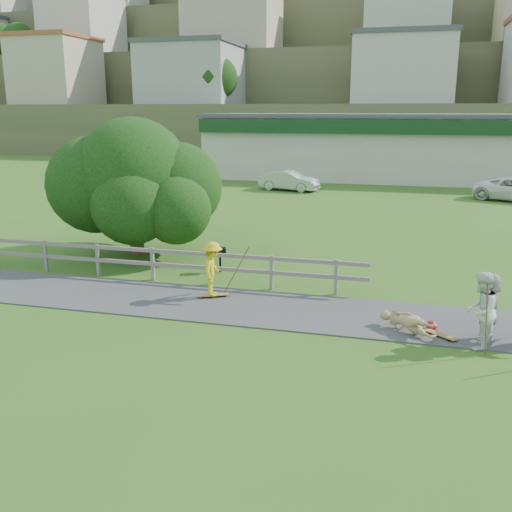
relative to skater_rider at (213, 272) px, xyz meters
The scene contains 17 objects.
ground 2.64m from the skater_rider, 53.93° to the right, with size 260.00×260.00×0.00m, color #2E5E1B.
path 1.76m from the skater_rider, 19.82° to the right, with size 34.00×3.00×0.04m, color #3D3D40.
fence 3.38m from the skater_rider, 158.01° to the left, with size 15.05×0.10×1.10m.
strip_mall 33.41m from the skater_rider, 80.54° to the left, with size 32.50×10.75×5.10m.
hillside 90.32m from the skater_rider, 89.05° to the left, with size 220.00×67.00×47.50m.
skater_rider is the anchor object (origin of this frame).
skater_fallen 5.79m from the skater_rider, 13.84° to the right, with size 1.58×0.38×0.58m, color tan.
spectator_a 7.45m from the skater_rider, 14.39° to the right, with size 0.90×0.70×1.85m, color silver.
spectator_d 7.57m from the skater_rider, 10.56° to the right, with size 1.59×0.51×1.72m, color #B7B8B4.
car_silver 23.42m from the skater_rider, 95.97° to the left, with size 1.44×4.12×1.36m, color #AFB3B7.
tree 6.36m from the skater_rider, 136.90° to the left, with size 6.98×6.98×4.15m, color black, non-canonical shape.
bbq 2.84m from the skater_rider, 103.90° to the left, with size 0.40×0.30×0.86m, color black, non-canonical shape.
longboard_rider 0.76m from the skater_rider, ahead, with size 0.93×0.23×0.10m, color brown, non-canonical shape.
longboard_fallen 6.62m from the skater_rider, 13.01° to the right, with size 0.87×0.21×0.10m, color brown, non-canonical shape.
helmet 6.32m from the skater_rider, ahead, with size 0.27×0.27×0.27m, color red.
pole_rider 0.72m from the skater_rider, 33.69° to the left, with size 0.03×0.03×1.76m, color brown.
pole_spec_left 7.64m from the skater_rider, 17.43° to the right, with size 0.03×0.03×1.75m, color brown.
Camera 1 is at (3.86, -13.24, 5.47)m, focal length 40.00 mm.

